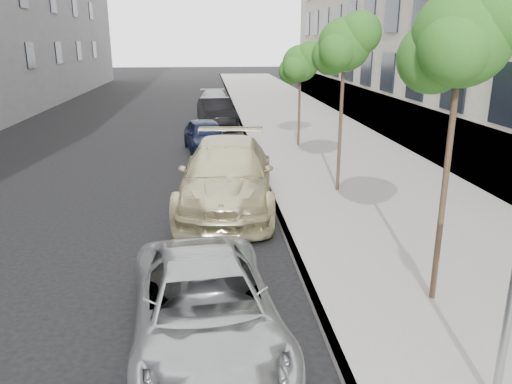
{
  "coord_description": "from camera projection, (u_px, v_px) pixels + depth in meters",
  "views": [
    {
      "loc": [
        -0.59,
        -5.89,
        4.42
      ],
      "look_at": [
        0.34,
        3.58,
        1.5
      ],
      "focal_mm": 35.0,
      "sensor_mm": 36.0,
      "label": 1
    }
  ],
  "objects": [
    {
      "name": "sedan_rear",
      "position": [
        215.0,
        102.0,
        30.95
      ],
      "size": [
        2.09,
        4.74,
        1.35
      ],
      "primitive_type": "imported",
      "rotation": [
        0.0,
        0.0,
        0.04
      ],
      "color": "#A4A7AC",
      "rests_on": "ground"
    },
    {
      "name": "curb",
      "position": [
        237.0,
        115.0,
        29.88
      ],
      "size": [
        0.15,
        72.0,
        0.14
      ],
      "primitive_type": "cube",
      "color": "#9E9B93",
      "rests_on": "ground"
    },
    {
      "name": "tree_far",
      "position": [
        301.0,
        63.0,
        20.03
      ],
      "size": [
        1.78,
        1.58,
        4.23
      ],
      "color": "#38281C",
      "rests_on": "sidewalk"
    },
    {
      "name": "tree_near",
      "position": [
        464.0,
        38.0,
        7.38
      ],
      "size": [
        1.8,
        1.6,
        5.2
      ],
      "color": "#38281C",
      "rests_on": "sidewalk"
    },
    {
      "name": "sedan_black",
      "position": [
        217.0,
        113.0,
        26.01
      ],
      "size": [
        2.15,
        4.64,
        1.47
      ],
      "primitive_type": "imported",
      "rotation": [
        0.0,
        0.0,
        0.13
      ],
      "color": "black",
      "rests_on": "ground"
    },
    {
      "name": "sidewalk",
      "position": [
        288.0,
        114.0,
        30.17
      ],
      "size": [
        6.4,
        72.0,
        0.14
      ],
      "primitive_type": "cube",
      "color": "gray",
      "rests_on": "ground"
    },
    {
      "name": "minivan",
      "position": [
        205.0,
        308.0,
        7.33
      ],
      "size": [
        2.56,
        4.77,
        1.27
      ],
      "primitive_type": "imported",
      "rotation": [
        0.0,
        0.0,
        0.1
      ],
      "color": "#A5A8AA",
      "rests_on": "ground"
    },
    {
      "name": "sedan_blue",
      "position": [
        206.0,
        136.0,
        20.27
      ],
      "size": [
        2.08,
        4.05,
        1.32
      ],
      "primitive_type": "imported",
      "rotation": [
        0.0,
        0.0,
        0.14
      ],
      "color": "black",
      "rests_on": "ground"
    },
    {
      "name": "tree_mid",
      "position": [
        345.0,
        45.0,
        13.61
      ],
      "size": [
        1.78,
        1.58,
        5.02
      ],
      "color": "#38281C",
      "rests_on": "sidewalk"
    },
    {
      "name": "suv",
      "position": [
        227.0,
        175.0,
        13.59
      ],
      "size": [
        3.01,
        6.28,
        1.77
      ],
      "primitive_type": "imported",
      "rotation": [
        0.0,
        0.0,
        -0.09
      ],
      "color": "beige",
      "rests_on": "ground"
    },
    {
      "name": "ground",
      "position": [
        257.0,
        370.0,
        6.96
      ],
      "size": [
        160.0,
        160.0,
        0.0
      ],
      "primitive_type": "plane",
      "color": "black",
      "rests_on": "ground"
    }
  ]
}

